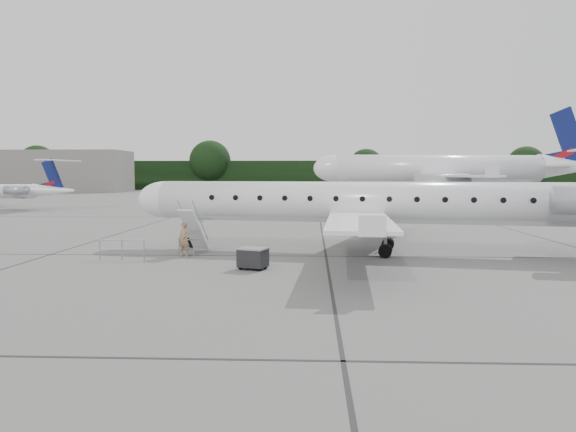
# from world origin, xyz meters

# --- Properties ---
(ground) EXTENTS (320.00, 320.00, 0.00)m
(ground) POSITION_xyz_m (0.00, 0.00, 0.00)
(ground) COLOR slate
(ground) RESTS_ON ground
(treeline) EXTENTS (260.00, 4.00, 8.00)m
(treeline) POSITION_xyz_m (0.00, 130.00, 4.00)
(treeline) COLOR black
(treeline) RESTS_ON ground
(terminal_building) EXTENTS (40.00, 14.00, 10.00)m
(terminal_building) POSITION_xyz_m (-70.00, 110.00, 5.00)
(terminal_building) COLOR slate
(terminal_building) RESTS_ON ground
(main_regional_jet) EXTENTS (33.24, 26.51, 7.66)m
(main_regional_jet) POSITION_xyz_m (-1.57, 5.44, 3.83)
(main_regional_jet) COLOR white
(main_regional_jet) RESTS_ON ground
(airstair) EXTENTS (1.23, 2.34, 2.40)m
(airstair) POSITION_xyz_m (-10.87, 4.87, 1.20)
(airstair) COLOR white
(airstair) RESTS_ON ground
(passenger) EXTENTS (0.76, 0.64, 1.79)m
(passenger) POSITION_xyz_m (-11.10, 3.63, 0.90)
(passenger) COLOR #8E6D4D
(passenger) RESTS_ON ground
(safety_railing) EXTENTS (2.20, 0.10, 1.00)m
(safety_railing) POSITION_xyz_m (-13.89, 2.26, 0.50)
(safety_railing) COLOR gray
(safety_railing) RESTS_ON ground
(baggage_cart) EXTENTS (1.43, 1.29, 1.02)m
(baggage_cart) POSITION_xyz_m (-7.15, -0.08, 0.51)
(baggage_cart) COLOR black
(baggage_cart) RESTS_ON ground
(bg_narrowbody) EXTENTS (42.87, 33.47, 14.12)m
(bg_narrowbody) POSITION_xyz_m (13.94, 58.36, 7.06)
(bg_narrowbody) COLOR white
(bg_narrowbody) RESTS_ON ground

